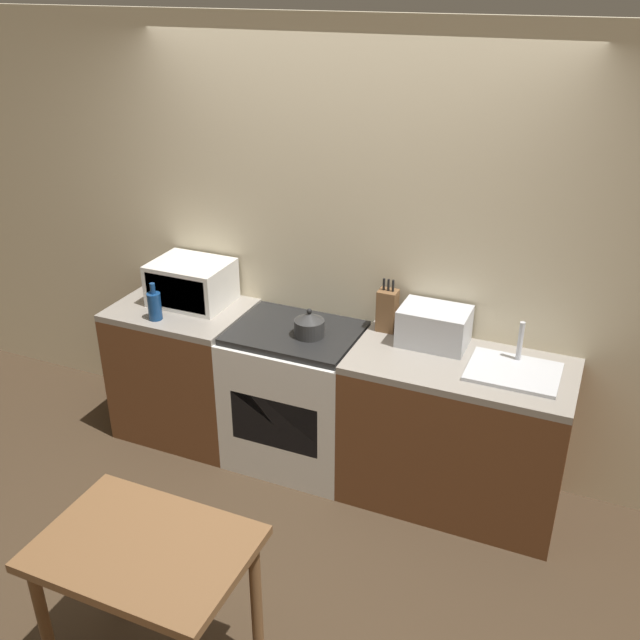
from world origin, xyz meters
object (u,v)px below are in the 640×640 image
microwave (191,283)px  dining_table (147,568)px  stove_range (296,396)px  kettle (309,324)px  toaster_oven (434,327)px  bottle (155,305)px

microwave → dining_table: bearing=-63.4°
stove_range → microwave: 0.97m
kettle → microwave: 0.88m
stove_range → dining_table: bearing=-85.6°
kettle → microwave: size_ratio=0.37×
microwave → dining_table: (0.89, -1.78, -0.39)m
kettle → toaster_oven: bearing=15.3°
bottle → dining_table: size_ratio=0.28×
bottle → dining_table: 1.80m
stove_range → toaster_oven: bearing=11.3°
toaster_oven → microwave: bearing=-177.9°
dining_table → bottle: bearing=123.0°
stove_range → microwave: (-0.76, 0.10, 0.59)m
kettle → dining_table: bearing=-89.2°
toaster_oven → dining_table: toaster_oven is taller
stove_range → dining_table: size_ratio=1.08×
kettle → toaster_oven: size_ratio=0.46×
kettle → microwave: microwave is taller
kettle → toaster_oven: (0.68, 0.19, 0.04)m
bottle → toaster_oven: bearing=12.4°
toaster_oven → dining_table: size_ratio=0.45×
bottle → kettle: bearing=10.2°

